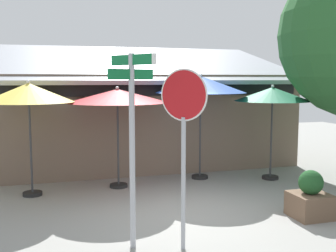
{
  "coord_description": "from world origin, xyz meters",
  "views": [
    {
      "loc": [
        -2.67,
        -7.89,
        2.69
      ],
      "look_at": [
        0.03,
        1.2,
        1.6
      ],
      "focal_mm": 44.07,
      "sensor_mm": 36.0,
      "label": 1
    }
  ],
  "objects": [
    {
      "name": "patio_umbrella_royal_blue_right",
      "position": [
        1.28,
        2.37,
        2.52
      ],
      "size": [
        2.41,
        2.41,
        2.83
      ],
      "color": "black",
      "rests_on": "ground"
    },
    {
      "name": "street_sign_post",
      "position": [
        -1.39,
        -1.64,
        1.89
      ],
      "size": [
        0.8,
        0.85,
        3.08
      ],
      "color": "#A8AAB2",
      "rests_on": "ground"
    },
    {
      "name": "stop_sign",
      "position": [
        -0.65,
        -1.93,
        2.0
      ],
      "size": [
        0.55,
        0.6,
        2.84
      ],
      "color": "#A8AAB2",
      "rests_on": "ground"
    },
    {
      "name": "patio_umbrella_mustard_left",
      "position": [
        -3.03,
        1.93,
        2.35
      ],
      "size": [
        2.03,
        2.03,
        2.66
      ],
      "color": "black",
      "rests_on": "ground"
    },
    {
      "name": "cafe_building",
      "position": [
        0.11,
        5.29,
        1.5
      ],
      "size": [
        9.8,
        5.19,
        3.88
      ],
      "color": "#705B4C",
      "rests_on": "ground"
    },
    {
      "name": "patio_umbrella_forest_green_far_right",
      "position": [
        3.08,
        1.76,
        2.26
      ],
      "size": [
        2.01,
        2.01,
        2.54
      ],
      "color": "black",
      "rests_on": "ground"
    },
    {
      "name": "ground_plane",
      "position": [
        0.0,
        0.0,
        -0.05
      ],
      "size": [
        28.0,
        28.0,
        0.1
      ],
      "primitive_type": "cube",
      "color": "gray"
    },
    {
      "name": "patio_umbrella_crimson_center",
      "position": [
        -0.99,
        2.08,
        2.26
      ],
      "size": [
        2.5,
        2.5,
        2.51
      ],
      "color": "black",
      "rests_on": "ground"
    },
    {
      "name": "sidewalk_planter",
      "position": [
        2.2,
        -1.22,
        0.38
      ],
      "size": [
        0.71,
        0.71,
        0.94
      ],
      "color": "brown",
      "rests_on": "ground"
    }
  ]
}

